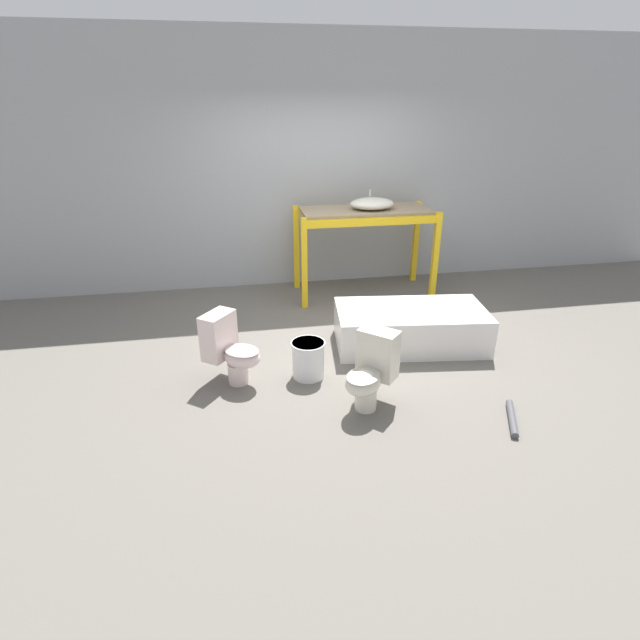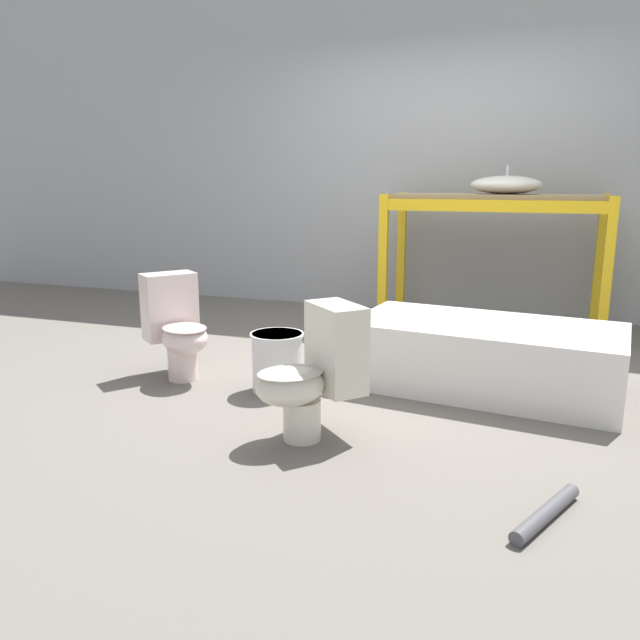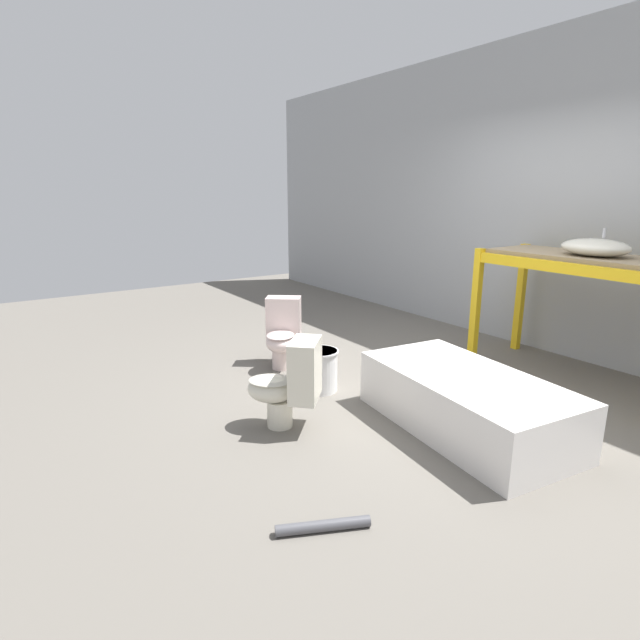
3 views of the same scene
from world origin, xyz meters
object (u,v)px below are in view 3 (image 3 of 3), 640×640
object	(u,v)px
toilet_near	(282,332)
bathtub_main	(466,398)
bucket_white	(320,369)
toilet_far	(289,382)
sink_basin	(595,247)

from	to	relation	value
toilet_near	bathtub_main	bearing A→B (deg)	-39.83
toilet_near	bucket_white	distance (m)	0.73
toilet_near	toilet_far	world-z (taller)	same
sink_basin	toilet_near	size ratio (longest dim) A/B	0.85
toilet_near	bucket_white	world-z (taller)	toilet_near
toilet_near	sink_basin	bearing A→B (deg)	-5.71
bucket_white	bathtub_main	bearing A→B (deg)	21.60
toilet_near	toilet_far	xyz separation A→B (m)	(1.15, -0.61, 0.00)
toilet_near	bucket_white	bearing A→B (deg)	-56.06
sink_basin	bucket_white	xyz separation A→B (m)	(-1.14, -2.00, -1.01)
bathtub_main	toilet_far	xyz separation A→B (m)	(-0.72, -1.03, 0.11)
sink_basin	toilet_far	distance (m)	2.80
sink_basin	toilet_near	xyz separation A→B (m)	(-1.85, -1.96, -0.86)
sink_basin	toilet_far	size ratio (longest dim) A/B	0.85
toilet_far	bucket_white	distance (m)	0.73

